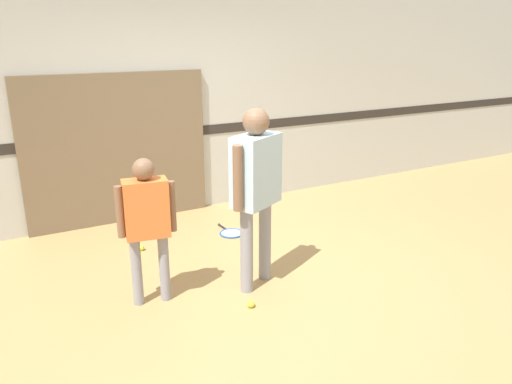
% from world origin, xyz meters
% --- Properties ---
extents(ground_plane, '(16.00, 16.00, 0.00)m').
position_xyz_m(ground_plane, '(0.00, 0.00, 0.00)').
color(ground_plane, tan).
extents(wall_back, '(16.00, 0.07, 3.20)m').
position_xyz_m(wall_back, '(0.00, 2.21, 1.60)').
color(wall_back, beige).
rests_on(wall_back, ground_plane).
extents(wall_panel, '(2.16, 0.05, 1.79)m').
position_xyz_m(wall_panel, '(-0.70, 2.15, 0.89)').
color(wall_panel, '#756047').
rests_on(wall_panel, ground_plane).
extents(person_instructor, '(0.56, 0.43, 1.62)m').
position_xyz_m(person_instructor, '(-0.05, -0.05, 1.00)').
color(person_instructor, gray).
rests_on(person_instructor, ground_plane).
extents(person_student_left, '(0.48, 0.25, 1.27)m').
position_xyz_m(person_student_left, '(-0.98, 0.10, 0.79)').
color(person_student_left, gray).
rests_on(person_student_left, ground_plane).
extents(racket_spare_on_floor, '(0.29, 0.48, 0.03)m').
position_xyz_m(racket_spare_on_floor, '(0.28, 1.15, 0.01)').
color(racket_spare_on_floor, blue).
rests_on(racket_spare_on_floor, ground_plane).
extents(tennis_ball_near_instructor, '(0.07, 0.07, 0.07)m').
position_xyz_m(tennis_ball_near_instructor, '(-0.28, -0.39, 0.03)').
color(tennis_ball_near_instructor, '#CCE038').
rests_on(tennis_ball_near_instructor, ground_plane).
extents(tennis_ball_by_spare_racket, '(0.07, 0.07, 0.07)m').
position_xyz_m(tennis_ball_by_spare_racket, '(0.53, 1.31, 0.03)').
color(tennis_ball_by_spare_racket, '#CCE038').
rests_on(tennis_ball_by_spare_racket, ground_plane).
extents(tennis_ball_stray_left, '(0.07, 0.07, 0.07)m').
position_xyz_m(tennis_ball_stray_left, '(-0.76, 1.18, 0.03)').
color(tennis_ball_stray_left, '#CCE038').
rests_on(tennis_ball_stray_left, ground_plane).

